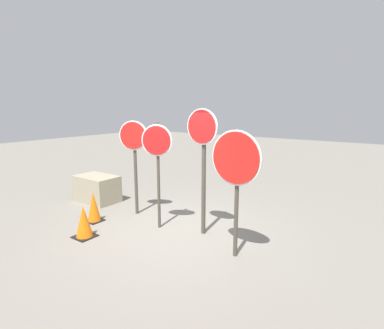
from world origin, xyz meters
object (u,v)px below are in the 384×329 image
traffic_cone_0 (84,222)px  stop_sign_3 (236,167)px  stop_sign_1 (157,152)px  stop_sign_2 (203,149)px  stop_sign_0 (134,149)px  storage_crate (97,189)px  traffic_cone_1 (94,207)px

traffic_cone_0 → stop_sign_3: bearing=19.3°
stop_sign_1 → traffic_cone_0: size_ratio=3.48×
stop_sign_1 → stop_sign_2: bearing=-5.2°
stop_sign_0 → traffic_cone_0: (0.10, -1.56, -1.30)m
stop_sign_1 → stop_sign_3: size_ratio=1.03×
traffic_cone_0 → storage_crate: (-1.73, 1.66, 0.04)m
stop_sign_3 → stop_sign_0: bearing=173.1°
stop_sign_2 → stop_sign_3: 1.12m
stop_sign_1 → stop_sign_3: 1.94m
stop_sign_1 → traffic_cone_1: size_ratio=3.29×
stop_sign_2 → storage_crate: stop_sign_2 is taller
stop_sign_0 → stop_sign_3: 3.02m
stop_sign_2 → storage_crate: (-3.61, 0.16, -1.42)m
stop_sign_1 → traffic_cone_0: bearing=-149.9°
traffic_cone_0 → traffic_cone_1: bearing=130.2°
stop_sign_1 → storage_crate: 3.01m
traffic_cone_0 → storage_crate: 2.40m
stop_sign_0 → traffic_cone_1: bearing=-139.5°
stop_sign_2 → traffic_cone_0: size_ratio=3.89×
stop_sign_0 → stop_sign_1: bearing=-41.1°
stop_sign_0 → stop_sign_3: size_ratio=1.02×
stop_sign_1 → stop_sign_2: size_ratio=0.89×
stop_sign_2 → traffic_cone_0: (-1.88, -1.51, -1.45)m
traffic_cone_1 → stop_sign_2: bearing=19.3°
stop_sign_1 → traffic_cone_1: 2.07m
stop_sign_2 → stop_sign_3: (0.99, -0.50, -0.17)m
stop_sign_1 → stop_sign_0: bearing=139.4°
stop_sign_0 → stop_sign_2: 1.99m
stop_sign_0 → stop_sign_2: (1.98, -0.05, 0.16)m
stop_sign_0 → storage_crate: stop_sign_0 is taller
stop_sign_1 → storage_crate: stop_sign_1 is taller
traffic_cone_0 → storage_crate: storage_crate is taller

